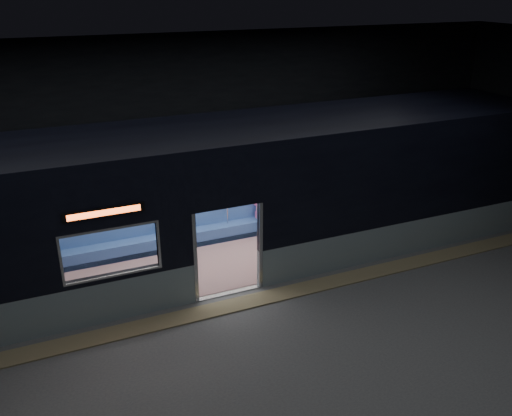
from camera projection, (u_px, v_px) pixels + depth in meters
station_floor at (248, 319)px, 11.00m from camera, size 24.00×14.00×0.01m
station_envelope at (246, 145)px, 9.58m from camera, size 24.00×14.00×5.00m
tactile_strip at (238, 304)px, 11.46m from camera, size 22.80×0.50×0.03m
metro_car at (204, 193)px, 12.43m from camera, size 18.00×3.04×3.35m
passenger at (263, 207)px, 14.42m from camera, size 0.40×0.65×1.29m
handbag at (267, 214)px, 14.29m from camera, size 0.26×0.22×0.13m
transit_map at (296, 173)px, 14.82m from camera, size 0.97×0.03×0.63m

